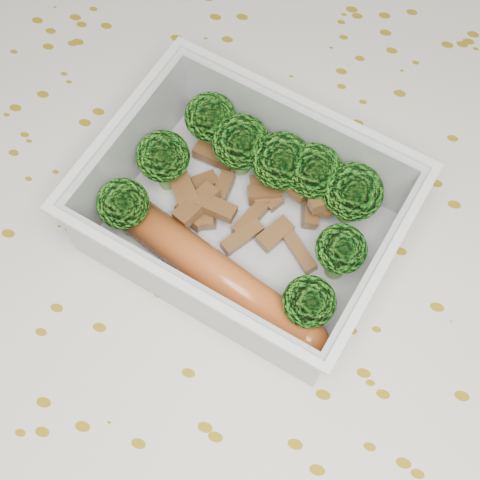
# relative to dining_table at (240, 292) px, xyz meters

# --- Properties ---
(ground_plane) EXTENTS (4.00, 4.00, 0.00)m
(ground_plane) POSITION_rel_dining_table_xyz_m (0.00, 0.00, -0.67)
(ground_plane) COLOR olive
(ground_plane) RESTS_ON ground
(dining_table) EXTENTS (1.40, 0.90, 0.75)m
(dining_table) POSITION_rel_dining_table_xyz_m (0.00, 0.00, 0.00)
(dining_table) COLOR brown
(dining_table) RESTS_ON ground
(tablecloth) EXTENTS (1.46, 0.96, 0.19)m
(tablecloth) POSITION_rel_dining_table_xyz_m (0.00, 0.00, 0.05)
(tablecloth) COLOR beige
(tablecloth) RESTS_ON dining_table
(lunch_container) EXTENTS (0.23, 0.20, 0.07)m
(lunch_container) POSITION_rel_dining_table_xyz_m (-0.00, 0.01, 0.11)
(lunch_container) COLOR #BABEC2
(lunch_container) RESTS_ON tablecloth
(broccoli_florets) EXTENTS (0.18, 0.15, 0.05)m
(broccoli_florets) POSITION_rel_dining_table_xyz_m (0.00, 0.04, 0.13)
(broccoli_florets) COLOR #608C3F
(broccoli_florets) RESTS_ON lunch_container
(meat_pile) EXTENTS (0.12, 0.08, 0.03)m
(meat_pile) POSITION_rel_dining_table_xyz_m (-0.01, 0.03, 0.10)
(meat_pile) COLOR brown
(meat_pile) RESTS_ON lunch_container
(sausage) EXTENTS (0.16, 0.08, 0.03)m
(sausage) POSITION_rel_dining_table_xyz_m (-0.01, -0.03, 0.11)
(sausage) COLOR #AC4E1F
(sausage) RESTS_ON lunch_container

